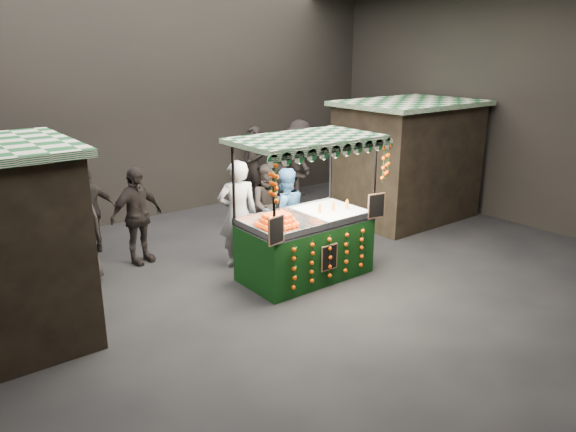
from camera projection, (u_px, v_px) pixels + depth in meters
ground at (292, 288)px, 8.72m from camera, size 12.00×12.00×0.00m
market_hall at (292, 71)px, 7.70m from camera, size 12.10×10.10×5.05m
neighbour_stall_right at (407, 160)px, 12.01m from camera, size 3.00×2.20×2.60m
juice_stall at (307, 235)px, 8.94m from camera, size 2.44×1.44×2.37m
vendor_grey at (238, 214)px, 9.36m from camera, size 0.80×0.65×1.90m
vendor_blue at (285, 214)px, 9.75m from camera, size 0.94×0.80×1.67m
shopper_0 at (40, 246)px, 7.90m from camera, size 0.81×0.72×1.87m
shopper_1 at (270, 206)px, 10.34m from camera, size 0.96×0.86×1.61m
shopper_2 at (89, 210)px, 10.01m from camera, size 1.01×0.55×1.64m
shopper_3 at (300, 158)px, 14.00m from camera, size 1.13×1.43×1.94m
shopper_4 at (74, 228)px, 8.58m from camera, size 1.04×0.77×1.94m
shopper_5 at (277, 177)px, 12.56m from camera, size 0.72×1.59×1.66m
shopper_6 at (254, 165)px, 13.30m from camera, size 0.51×0.72×1.87m
shopper_7 at (137, 216)px, 9.51m from camera, size 1.09×0.64×1.75m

